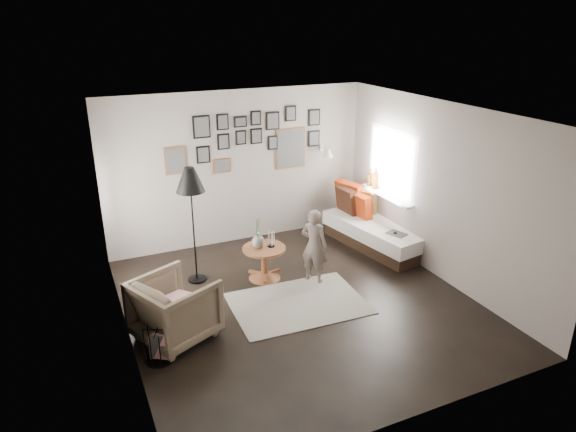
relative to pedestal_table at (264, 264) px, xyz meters
name	(u,v)px	position (x,y,z in m)	size (l,w,h in m)	color
ground	(300,303)	(0.17, -0.88, -0.23)	(4.80, 4.80, 0.00)	black
wall_back	(239,168)	(0.17, 1.52, 1.07)	(4.50, 4.50, 0.00)	gray
wall_front	(418,304)	(0.17, -3.28, 1.07)	(4.50, 4.50, 0.00)	gray
wall_left	(119,245)	(-2.08, -0.88, 1.07)	(4.80, 4.80, 0.00)	gray
wall_right	(440,192)	(2.42, -0.88, 1.07)	(4.80, 4.80, 0.00)	gray
ceiling	(301,113)	(0.17, -0.88, 2.37)	(4.80, 4.80, 0.00)	white
door_left	(110,228)	(-2.07, 0.32, 0.82)	(0.00, 2.14, 2.14)	white
window_right	(382,190)	(2.34, 0.46, 0.70)	(0.15, 1.32, 1.30)	white
gallery_wall	(254,141)	(0.45, 1.51, 1.51)	(2.74, 0.03, 1.08)	brown
wall_sconce	(328,153)	(1.72, 1.26, 1.23)	(0.18, 0.36, 0.16)	white
rug	(298,303)	(0.14, -0.89, -0.23)	(1.79, 1.26, 0.01)	silver
pedestal_table	(264,264)	(0.00, 0.00, 0.00)	(0.64, 0.64, 0.50)	brown
vase	(258,239)	(-0.08, 0.02, 0.41)	(0.18, 0.18, 0.46)	black
candles	(271,239)	(0.11, 0.00, 0.39)	(0.11, 0.11, 0.24)	black
daybed	(374,229)	(2.17, 0.37, 0.06)	(1.16, 2.08, 0.96)	black
magazine_on_daybed	(397,234)	(2.17, -0.27, 0.22)	(0.22, 0.29, 0.02)	black
armchair	(175,309)	(-1.55, -0.97, 0.16)	(0.85, 0.87, 0.79)	#72624D
armchair_cushion	(176,300)	(-1.52, -0.92, 0.25)	(0.36, 0.36, 0.09)	silver
floor_lamp	(190,184)	(-0.95, 0.35, 1.27)	(0.41, 0.41, 1.74)	black
magazine_basket	(159,345)	(-1.83, -1.34, -0.03)	(0.42, 0.42, 0.40)	black
demijohn_large	(394,249)	(2.13, -0.28, -0.05)	(0.32, 0.32, 0.48)	black
demijohn_small	(400,253)	(2.17, -0.40, -0.07)	(0.28, 0.28, 0.44)	black
child	(314,246)	(0.63, -0.38, 0.33)	(0.41, 0.27, 1.13)	#665750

